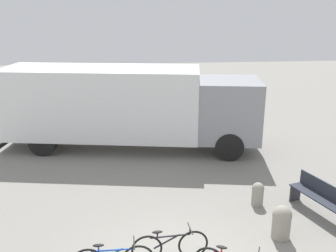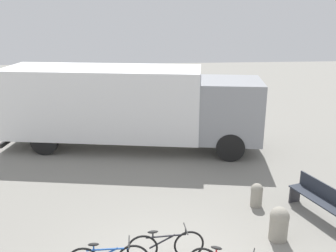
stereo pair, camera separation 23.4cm
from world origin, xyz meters
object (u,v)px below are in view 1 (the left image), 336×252
bicycle_middle (170,246)px  bollard_near_bench (282,221)px  park_bench (324,199)px  delivery_truck (127,104)px  bollard_far_bench (258,193)px

bicycle_middle → bollard_near_bench: bollard_near_bench is taller
bicycle_middle → bollard_near_bench: 2.68m
park_bench → delivery_truck: bearing=24.1°
delivery_truck → park_bench: 7.51m
bollard_near_bench → bicycle_middle: bearing=-168.4°
park_bench → bollard_far_bench: bearing=45.3°
park_bench → bicycle_middle: size_ratio=1.23×
bollard_far_bench → bollard_near_bench: bearing=-88.8°
bicycle_middle → bollard_far_bench: size_ratio=2.51×
delivery_truck → bollard_near_bench: size_ratio=11.92×
delivery_truck → bicycle_middle: size_ratio=5.95×
delivery_truck → bicycle_middle: 7.07m
delivery_truck → bollard_near_bench: 7.35m
bicycle_middle → bollard_far_bench: 3.32m
bollard_near_bench → park_bench: bearing=28.8°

